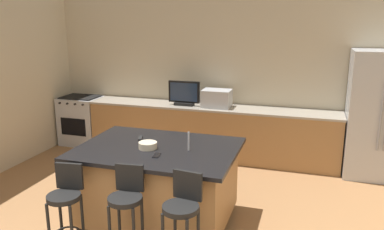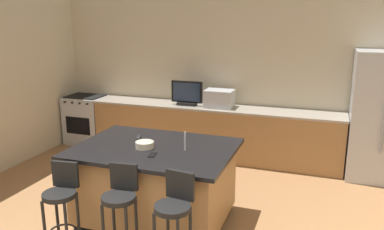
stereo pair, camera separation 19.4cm
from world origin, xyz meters
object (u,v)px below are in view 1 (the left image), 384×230
Objects in this scene: bar_stool_left at (66,203)px; bar_stool_center at (127,206)px; cell_phone at (157,155)px; tv_remote at (140,138)px; microwave at (217,98)px; tv_monitor at (184,94)px; bar_stool_right at (182,216)px; fruit_bowl at (148,145)px; range_oven at (82,120)px; kitchen_island at (159,184)px; refrigerator at (380,115)px.

bar_stool_left is 0.66m from bar_stool_center.
cell_phone is 0.88× the size of tv_remote.
microwave is 0.57m from tv_monitor.
bar_stool_right is 4.81× the size of fruit_bowl.
fruit_bowl is 1.25× the size of tv_remote.
bar_stool_right is at bearing -71.95° from tv_monitor.
microwave is at bearing 0.02° from range_oven.
cell_phone is at bearing -69.44° from tv_remote.
tv_monitor is at bearing -1.38° from range_oven.
tv_remote reaches higher than bar_stool_left.
tv_monitor is 2.62m from cell_phone.
range_oven is at bearing 122.66° from bar_stool_center.
kitchen_island is 1.93× the size of bar_stool_left.
refrigerator reaches higher than kitchen_island.
bar_stool_right is (0.60, -0.07, 0.02)m from bar_stool_center.
cell_phone is at bearing -78.24° from tv_monitor.
cell_phone is at bearing -44.63° from range_oven.
tv_monitor reaches higher than range_oven.
kitchen_island is at bearing 38.24° from fruit_bowl.
range_oven is at bearing -179.98° from microwave.
refrigerator reaches higher than fruit_bowl.
bar_stool_center is at bearing -83.26° from fruit_bowl.
refrigerator reaches higher than bar_stool_right.
bar_stool_center is (-0.00, -0.82, 0.12)m from kitchen_island.
tv_monitor is 2.06m from tv_remote.
tv_remote is at bearing 136.82° from bar_stool_right.
bar_stool_left is 1.05m from cell_phone.
kitchen_island is at bearing -93.19° from microwave.
tv_remote is (-0.93, 1.13, 0.33)m from bar_stool_right.
bar_stool_center reaches higher than cell_phone.
refrigerator is at bearing 40.55° from kitchen_island.
tv_remote is (2.21, -2.10, 0.48)m from range_oven.
bar_stool_right is 6.80× the size of cell_phone.
range_oven is at bearing 117.05° from tv_remote.
bar_stool_center is 0.85m from fruit_bowl.
cell_phone is (-2.58, -2.55, -0.03)m from refrigerator.
tv_remote is (0.11, -2.05, -0.16)m from tv_monitor.
kitchen_island is 8.66× the size of fruit_bowl.
range_oven is 3.74m from bar_stool_left.
refrigerator is 3.63m from fruit_bowl.
bar_stool_center is at bearing -90.25° from kitchen_island.
bar_stool_left is (-3.33, -3.18, -0.40)m from refrigerator.
kitchen_island is 1.86× the size of bar_stool_center.
kitchen_island is 0.51m from fruit_bowl.
refrigerator is 5.24m from range_oven.
kitchen_island is at bearing -139.45° from refrigerator.
refrigerator is 12.92× the size of cell_phone.
cell_phone is at bearing -70.42° from kitchen_island.
bar_stool_right is 0.86m from cell_phone.
microwave reaches higher than tv_remote.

